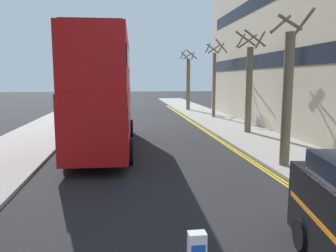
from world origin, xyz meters
The scene contains 11 objects.
sidewalk_right centered at (6.50, 16.00, 0.07)m, with size 4.00×80.00×0.14m, color #9E9991.
sidewalk_left centered at (-6.50, 16.00, 0.07)m, with size 4.00×80.00×0.14m, color #9E9991.
kerb_line_outer centered at (4.40, 14.00, 0.00)m, with size 0.10×56.00×0.01m, color yellow.
kerb_line_inner centered at (4.24, 14.00, 0.00)m, with size 0.10×56.00×0.01m, color yellow.
double_decker_bus_away centered at (-2.11, 15.80, 3.03)m, with size 2.98×10.86×5.64m.
pedestrian_far centered at (8.08, 23.00, 0.99)m, with size 0.34×0.22×1.62m.
street_tree_near centered at (6.80, 27.81, 3.56)m, with size 2.03×2.03×6.74m.
street_tree_mid centered at (5.79, 34.92, 3.21)m, with size 1.88×1.89×6.51m.
street_tree_far centered at (5.19, 11.07, 2.91)m, with size 1.38×1.37×5.99m.
street_tree_distant centered at (6.71, 19.15, 3.17)m, with size 1.72×1.95×6.34m.
townhouse_terrace_right centered at (13.50, 21.00, 6.26)m, with size 10.08×28.00×12.51m.
Camera 1 is at (-1.06, -1.19, 3.57)m, focal length 35.57 mm.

